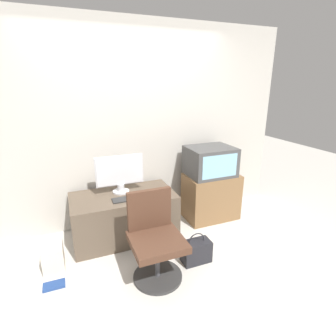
{
  "coord_description": "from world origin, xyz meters",
  "views": [
    {
      "loc": [
        -0.8,
        -1.99,
        1.87
      ],
      "look_at": [
        0.38,
        0.96,
        0.81
      ],
      "focal_mm": 28.0,
      "sensor_mm": 36.0,
      "label": 1
    }
  ],
  "objects_px": {
    "handbag": "(196,251)",
    "keyboard": "(126,199)",
    "cardboard_box_lower": "(53,257)",
    "main_monitor": "(120,174)",
    "crt_tv": "(210,161)",
    "book": "(54,285)",
    "mouse": "(144,197)",
    "office_chair": "(155,241)"
  },
  "relations": [
    {
      "from": "handbag",
      "to": "keyboard",
      "type": "bearing_deg",
      "value": 133.26
    },
    {
      "from": "cardboard_box_lower",
      "to": "handbag",
      "type": "bearing_deg",
      "value": -17.71
    },
    {
      "from": "main_monitor",
      "to": "crt_tv",
      "type": "relative_size",
      "value": 0.94
    },
    {
      "from": "keyboard",
      "to": "cardboard_box_lower",
      "type": "bearing_deg",
      "value": -167.77
    },
    {
      "from": "cardboard_box_lower",
      "to": "book",
      "type": "bearing_deg",
      "value": -90.44
    },
    {
      "from": "mouse",
      "to": "office_chair",
      "type": "distance_m",
      "value": 0.66
    },
    {
      "from": "mouse",
      "to": "office_chair",
      "type": "relative_size",
      "value": 0.07
    },
    {
      "from": "office_chair",
      "to": "cardboard_box_lower",
      "type": "height_order",
      "value": "office_chair"
    },
    {
      "from": "mouse",
      "to": "book",
      "type": "relative_size",
      "value": 0.32
    },
    {
      "from": "mouse",
      "to": "handbag",
      "type": "distance_m",
      "value": 0.85
    },
    {
      "from": "mouse",
      "to": "handbag",
      "type": "relative_size",
      "value": 0.18
    },
    {
      "from": "crt_tv",
      "to": "keyboard",
      "type": "bearing_deg",
      "value": -171.12
    },
    {
      "from": "office_chair",
      "to": "handbag",
      "type": "height_order",
      "value": "office_chair"
    },
    {
      "from": "mouse",
      "to": "cardboard_box_lower",
      "type": "height_order",
      "value": "mouse"
    },
    {
      "from": "office_chair",
      "to": "handbag",
      "type": "bearing_deg",
      "value": 2.86
    },
    {
      "from": "main_monitor",
      "to": "book",
      "type": "distance_m",
      "value": 1.35
    },
    {
      "from": "crt_tv",
      "to": "cardboard_box_lower",
      "type": "distance_m",
      "value": 2.2
    },
    {
      "from": "crt_tv",
      "to": "handbag",
      "type": "bearing_deg",
      "value": -126.89
    },
    {
      "from": "mouse",
      "to": "cardboard_box_lower",
      "type": "relative_size",
      "value": 0.24
    },
    {
      "from": "main_monitor",
      "to": "handbag",
      "type": "xyz_separation_m",
      "value": [
        0.6,
        -0.88,
        -0.68
      ]
    },
    {
      "from": "keyboard",
      "to": "mouse",
      "type": "relative_size",
      "value": 4.9
    },
    {
      "from": "crt_tv",
      "to": "handbag",
      "type": "relative_size",
      "value": 1.77
    },
    {
      "from": "office_chair",
      "to": "cardboard_box_lower",
      "type": "bearing_deg",
      "value": 153.39
    },
    {
      "from": "mouse",
      "to": "crt_tv",
      "type": "distance_m",
      "value": 1.07
    },
    {
      "from": "keyboard",
      "to": "office_chair",
      "type": "relative_size",
      "value": 0.36
    },
    {
      "from": "cardboard_box_lower",
      "to": "book",
      "type": "height_order",
      "value": "cardboard_box_lower"
    },
    {
      "from": "mouse",
      "to": "cardboard_box_lower",
      "type": "bearing_deg",
      "value": -171.78
    },
    {
      "from": "handbag",
      "to": "book",
      "type": "xyz_separation_m",
      "value": [
        -1.43,
        0.17,
        -0.11
      ]
    },
    {
      "from": "main_monitor",
      "to": "keyboard",
      "type": "height_order",
      "value": "main_monitor"
    },
    {
      "from": "book",
      "to": "handbag",
      "type": "bearing_deg",
      "value": -6.89
    },
    {
      "from": "office_chair",
      "to": "mouse",
      "type": "bearing_deg",
      "value": 82.6
    },
    {
      "from": "main_monitor",
      "to": "mouse",
      "type": "relative_size",
      "value": 9.2
    },
    {
      "from": "mouse",
      "to": "book",
      "type": "xyz_separation_m",
      "value": [
        -1.04,
        -0.43,
        -0.56
      ]
    },
    {
      "from": "office_chair",
      "to": "book",
      "type": "xyz_separation_m",
      "value": [
        -0.96,
        0.2,
        -0.38
      ]
    },
    {
      "from": "crt_tv",
      "to": "book",
      "type": "xyz_separation_m",
      "value": [
        -2.06,
        -0.66,
        -0.83
      ]
    },
    {
      "from": "mouse",
      "to": "crt_tv",
      "type": "xyz_separation_m",
      "value": [
        1.01,
        0.22,
        0.26
      ]
    },
    {
      "from": "keyboard",
      "to": "cardboard_box_lower",
      "type": "distance_m",
      "value": 0.96
    },
    {
      "from": "office_chair",
      "to": "cardboard_box_lower",
      "type": "relative_size",
      "value": 3.28
    },
    {
      "from": "main_monitor",
      "to": "office_chair",
      "type": "xyz_separation_m",
      "value": [
        0.13,
        -0.9,
        -0.42
      ]
    },
    {
      "from": "book",
      "to": "cardboard_box_lower",
      "type": "bearing_deg",
      "value": 89.56
    },
    {
      "from": "book",
      "to": "main_monitor",
      "type": "bearing_deg",
      "value": 40.21
    },
    {
      "from": "office_chair",
      "to": "handbag",
      "type": "xyz_separation_m",
      "value": [
        0.47,
        0.02,
        -0.27
      ]
    }
  ]
}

